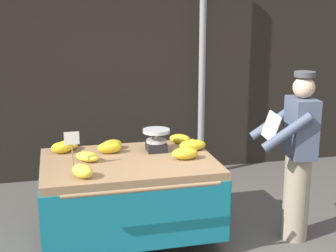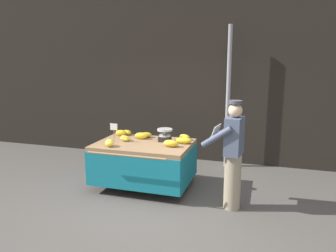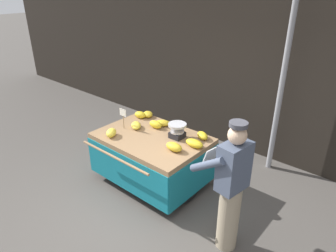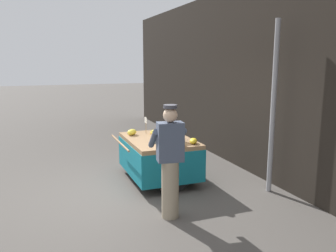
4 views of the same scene
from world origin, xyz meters
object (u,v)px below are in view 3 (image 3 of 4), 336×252
Objects in this scene: banana_bunch_0 at (174,147)px; banana_bunch_1 at (140,115)px; banana_bunch_2 at (148,114)px; weighing_scale at (177,131)px; banana_bunch_7 at (156,124)px; banana_bunch_6 at (136,125)px; banana_bunch_4 at (111,133)px; street_pole at (282,86)px; banana_bunch_3 at (202,136)px; banana_bunch_5 at (163,123)px; price_sign at (123,114)px; banana_bunch_8 at (194,143)px; banana_cart at (152,148)px; vendor_person at (230,188)px.

banana_bunch_0 reaches higher than banana_bunch_1.
weighing_scale is at bearing -17.27° from banana_bunch_2.
banana_bunch_2 is at bearing 149.49° from banana_bunch_7.
weighing_scale reaches higher than banana_bunch_6.
banana_bunch_2 is 0.91m from banana_bunch_4.
street_pole is 1.52m from banana_bunch_3.
banana_bunch_5 is (0.52, 0.01, -0.01)m from banana_bunch_1.
banana_bunch_6 is at bearing -128.97° from banana_bunch_5.
price_sign reaches higher than banana_bunch_8.
banana_bunch_6 is at bearing 43.63° from price_sign.
price_sign is 1.17× the size of banana_bunch_8.
banana_bunch_0 is at bearing -9.82° from banana_bunch_6.
banana_bunch_6 is at bearing -135.90° from street_pole.
street_pole is 10.84× the size of weighing_scale.
banana_bunch_4 is (-0.80, -0.63, -0.06)m from weighing_scale.
banana_cart is at bearing -146.34° from weighing_scale.
banana_bunch_3 is (0.10, 0.56, -0.01)m from banana_bunch_0.
weighing_scale is at bearing 19.77° from price_sign.
banana_bunch_7 reaches higher than banana_bunch_8.
vendor_person reaches higher than banana_bunch_8.
banana_bunch_8 is (1.24, 0.25, -0.19)m from price_sign.
banana_bunch_2 is at bearing 166.30° from banana_bunch_5.
vendor_person is at bearing -30.88° from banana_bunch_8.
banana_bunch_4 is at bearing -142.53° from banana_bunch_3.
banana_cart is at bearing -41.39° from banana_bunch_2.
banana_bunch_2 is 0.96× the size of banana_bunch_4.
banana_bunch_4 is (-0.47, -0.41, 0.28)m from banana_cart.
banana_bunch_3 is at bearing 35.56° from weighing_scale.
banana_bunch_1 is 0.52m from banana_bunch_5.
banana_cart is 1.68m from vendor_person.
banana_cart is 0.80m from banana_bunch_2.
weighing_scale is at bearing -123.27° from street_pole.
banana_bunch_1 reaches higher than banana_bunch_3.
banana_bunch_8 is at bearing -9.30° from banana_bunch_1.
price_sign is 1.28m from banana_bunch_8.
banana_bunch_2 is 1.31m from banana_bunch_8.
vendor_person is (1.07, -0.27, -0.03)m from banana_bunch_0.
weighing_scale is 0.93m from price_sign.
banana_bunch_7 reaches higher than banana_bunch_1.
banana_cart is 7.93× the size of banana_bunch_2.
banana_bunch_0 is 0.32m from banana_bunch_8.
weighing_scale is (0.33, 0.22, 0.33)m from banana_cart.
price_sign is at bearing -155.59° from banana_bunch_3.
banana_bunch_2 is 0.13× the size of vendor_person.
street_pole reaches higher than banana_bunch_1.
banana_bunch_1 is (-0.09, 0.47, -0.19)m from price_sign.
banana_bunch_8 is at bearing 11.42° from price_sign.
weighing_scale is at bearing 122.66° from banana_bunch_0.
street_pole is at bearing 69.00° from banana_bunch_8.
banana_bunch_6 reaches higher than banana_cart.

